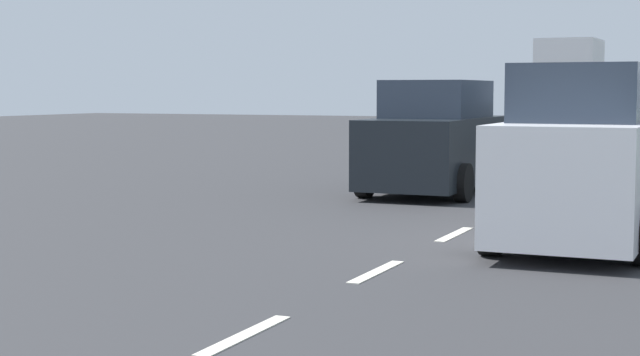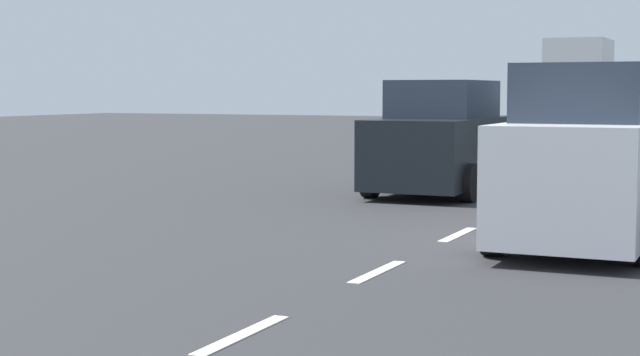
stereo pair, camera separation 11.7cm
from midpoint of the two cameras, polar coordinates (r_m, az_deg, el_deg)
name	(u,v)px [view 2 (the right image)]	position (r m, az deg, el deg)	size (l,w,h in m)	color
ground_plane	(579,179)	(22.50, 14.80, -0.05)	(96.00, 96.00, 0.00)	#333335
lane_center_line	(607,165)	(26.64, 16.30, 0.70)	(0.14, 46.40, 0.01)	silver
delivery_truck	(581,101)	(33.12, 14.88, 4.33)	(2.16, 4.60, 3.54)	gray
car_oncoming_second	(442,141)	(18.87, 7.19, 2.14)	(2.05, 4.29, 2.12)	black
car_outgoing_ahead	(589,161)	(12.89, 15.45, 0.93)	(1.93, 4.40, 2.26)	silver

